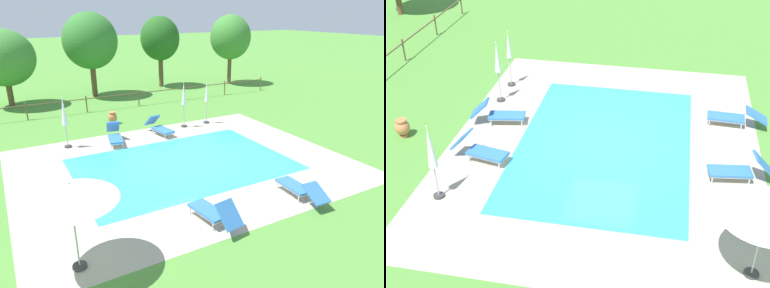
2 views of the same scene
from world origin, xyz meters
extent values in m
plane|color=#518E38|center=(0.00, 0.00, 0.00)|extent=(160.00, 160.00, 0.00)
cube|color=#B2A893|center=(0.00, 0.00, 0.00)|extent=(13.17, 10.32, 0.01)
cube|color=#38C6D1|center=(0.00, 0.00, 0.01)|extent=(8.59, 5.75, 0.01)
cube|color=#C0B59F|center=(0.00, 2.99, 0.01)|extent=(9.07, 0.24, 0.01)
cube|color=#C0B59F|center=(0.00, -2.99, 0.01)|extent=(9.07, 0.24, 0.01)
cube|color=#C0B59F|center=(4.42, 0.00, 0.01)|extent=(0.24, 5.75, 0.01)
cube|color=#C0B59F|center=(-4.42, 0.00, 0.01)|extent=(0.24, 5.75, 0.01)
cube|color=#3370BC|center=(-1.73, 3.53, 0.32)|extent=(0.84, 1.39, 0.07)
cube|color=#3370BC|center=(-1.55, 4.44, 0.63)|extent=(0.71, 0.72, 0.67)
cube|color=silver|center=(-1.73, 3.53, 0.26)|extent=(0.81, 1.36, 0.04)
cylinder|color=silver|center=(-1.59, 2.93, 0.14)|extent=(0.04, 0.04, 0.28)
cylinder|color=silver|center=(-2.09, 3.03, 0.14)|extent=(0.04, 0.04, 0.28)
cylinder|color=silver|center=(-1.37, 4.02, 0.14)|extent=(0.04, 0.04, 0.28)
cylinder|color=silver|center=(-1.87, 4.12, 0.14)|extent=(0.04, 0.04, 0.28)
cube|color=#3370BC|center=(2.16, -4.08, 0.32)|extent=(0.67, 1.33, 0.07)
cube|color=#3370BC|center=(2.11, -5.10, 0.51)|extent=(0.64, 0.81, 0.45)
cube|color=silver|center=(2.16, -4.08, 0.26)|extent=(0.63, 1.30, 0.04)
cylinder|color=silver|center=(1.93, -3.52, 0.14)|extent=(0.04, 0.04, 0.28)
cylinder|color=silver|center=(2.44, -3.54, 0.14)|extent=(0.04, 0.04, 0.28)
cylinder|color=silver|center=(1.88, -4.62, 0.14)|extent=(0.04, 0.04, 0.28)
cylinder|color=silver|center=(2.39, -4.65, 0.14)|extent=(0.04, 0.04, 0.28)
cube|color=#3370BC|center=(0.77, 3.67, 0.32)|extent=(0.81, 1.38, 0.07)
cube|color=#3370BC|center=(0.60, 4.62, 0.60)|extent=(0.70, 0.76, 0.62)
cube|color=silver|center=(0.77, 3.67, 0.26)|extent=(0.78, 1.35, 0.04)
cylinder|color=silver|center=(1.11, 3.17, 0.14)|extent=(0.04, 0.04, 0.28)
cylinder|color=silver|center=(0.61, 3.09, 0.14)|extent=(0.04, 0.04, 0.28)
cylinder|color=silver|center=(0.92, 4.26, 0.14)|extent=(0.04, 0.04, 0.28)
cylinder|color=silver|center=(0.42, 4.17, 0.14)|extent=(0.04, 0.04, 0.28)
cube|color=#3370BC|center=(-1.27, -4.04, 0.32)|extent=(0.77, 1.37, 0.07)
cube|color=#3370BC|center=(-1.14, -4.97, 0.62)|extent=(0.68, 0.71, 0.66)
cube|color=silver|center=(-1.27, -4.04, 0.26)|extent=(0.74, 1.34, 0.04)
cylinder|color=silver|center=(-1.60, -3.52, 0.14)|extent=(0.04, 0.04, 0.28)
cylinder|color=silver|center=(-1.09, -3.46, 0.14)|extent=(0.04, 0.04, 0.28)
cylinder|color=silver|center=(-1.45, -4.62, 0.14)|extent=(0.04, 0.04, 0.28)
cylinder|color=silver|center=(-0.94, -4.55, 0.14)|extent=(0.04, 0.04, 0.28)
cylinder|color=#383838|center=(-5.16, -4.37, 0.04)|extent=(0.36, 0.36, 0.08)
cylinder|color=#B2B5B7|center=(-5.16, -4.37, 1.15)|extent=(0.04, 0.04, 2.30)
cone|color=white|center=(-5.16, -4.37, 2.11)|extent=(2.23, 2.23, 0.42)
sphere|color=white|center=(-5.16, -4.37, 2.33)|extent=(0.06, 0.06, 0.06)
cylinder|color=#383838|center=(2.39, 4.47, 0.04)|extent=(0.32, 0.32, 0.08)
cylinder|color=#B2B5B7|center=(2.39, 4.47, 0.62)|extent=(0.04, 0.04, 1.24)
cone|color=white|center=(2.39, 4.47, 1.82)|extent=(0.24, 0.24, 1.15)
sphere|color=white|center=(2.39, 4.47, 2.41)|extent=(0.05, 0.05, 0.05)
cylinder|color=#383838|center=(3.81, 4.48, 0.04)|extent=(0.32, 0.32, 0.08)
cylinder|color=#B2B5B7|center=(3.81, 4.48, 0.62)|extent=(0.04, 0.04, 1.24)
cone|color=white|center=(3.81, 4.48, 1.77)|extent=(0.21, 0.21, 1.07)
sphere|color=white|center=(3.81, 4.48, 2.33)|extent=(0.05, 0.05, 0.05)
cylinder|color=#383838|center=(-3.76, 4.32, 0.04)|extent=(0.32, 0.32, 0.08)
cylinder|color=#B2B5B7|center=(-3.76, 4.32, 0.55)|extent=(0.04, 0.04, 1.09)
cone|color=white|center=(-3.76, 4.32, 1.73)|extent=(0.28, 0.28, 1.27)
sphere|color=white|center=(-3.76, 4.32, 2.38)|extent=(0.05, 0.05, 0.05)
cylinder|color=#C67547|center=(-0.82, 6.93, 0.04)|extent=(0.28, 0.28, 0.08)
ellipsoid|color=#C67547|center=(-0.82, 6.93, 0.36)|extent=(0.50, 0.50, 0.55)
cylinder|color=#C67547|center=(-0.82, 6.93, 0.63)|extent=(0.38, 0.38, 0.06)
cylinder|color=brown|center=(-4.92, 10.01, 0.53)|extent=(0.08, 0.08, 1.05)
cylinder|color=brown|center=(-1.50, 10.01, 0.53)|extent=(0.08, 0.08, 1.05)
cylinder|color=brown|center=(1.91, 10.01, 0.53)|extent=(0.08, 0.08, 1.05)
cylinder|color=brown|center=(5.33, 10.01, 0.53)|extent=(0.08, 0.08, 1.05)
cylinder|color=brown|center=(8.75, 10.01, 0.53)|extent=(0.08, 0.08, 1.05)
cylinder|color=brown|center=(12.17, 10.01, 0.53)|extent=(0.08, 0.08, 1.05)
cube|color=brown|center=(0.21, 10.01, 0.85)|extent=(23.92, 0.05, 0.05)
cylinder|color=brown|center=(0.11, 14.25, 1.24)|extent=(0.39, 0.39, 2.48)
ellipsoid|color=#33752D|center=(0.11, 14.25, 3.95)|extent=(3.81, 3.81, 3.91)
cylinder|color=brown|center=(11.50, 13.43, 1.26)|extent=(0.32, 0.32, 2.52)
ellipsoid|color=#3D7F33|center=(11.50, 13.43, 3.87)|extent=(3.36, 3.36, 3.60)
cylinder|color=brown|center=(-5.49, 13.87, 0.90)|extent=(0.36, 0.36, 1.80)
ellipsoid|color=#3D7F33|center=(-5.49, 13.87, 3.14)|extent=(3.84, 3.84, 3.56)
cylinder|color=brown|center=(5.90, 15.20, 1.28)|extent=(0.37, 0.37, 2.56)
ellipsoid|color=#235B1E|center=(5.90, 15.20, 3.85)|extent=(3.12, 3.12, 3.45)
camera|label=1|loc=(-6.22, -12.00, 5.95)|focal=33.45mm
camera|label=2|loc=(-14.55, -1.93, 9.29)|focal=47.78mm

